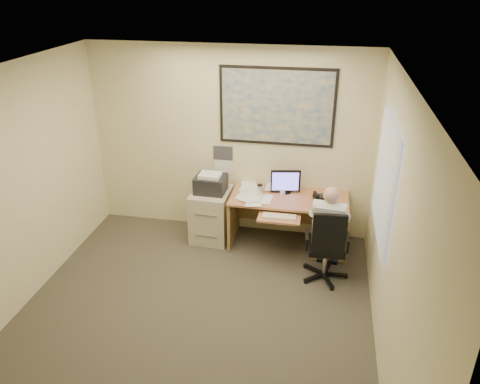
% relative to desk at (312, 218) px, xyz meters
% --- Properties ---
extents(room_shell, '(4.00, 4.50, 2.70)m').
position_rel_desk_xyz_m(room_shell, '(-1.23, -1.90, 0.91)').
color(room_shell, '#3D3A2F').
rests_on(room_shell, ground).
extents(desk, '(1.60, 0.97, 1.08)m').
position_rel_desk_xyz_m(desk, '(0.00, 0.00, 0.00)').
color(desk, '#BF7C52').
rests_on(desk, ground).
extents(world_map, '(1.56, 0.03, 1.06)m').
position_rel_desk_xyz_m(world_map, '(-0.58, 0.33, 1.46)').
color(world_map, '#1E4C93').
rests_on(world_map, room_shell).
extents(wall_calendar, '(0.28, 0.01, 0.42)m').
position_rel_desk_xyz_m(wall_calendar, '(-1.33, 0.34, 0.64)').
color(wall_calendar, white).
rests_on(wall_calendar, room_shell).
extents(window_blinds, '(0.06, 1.40, 1.30)m').
position_rel_desk_xyz_m(window_blinds, '(0.74, -1.10, 1.11)').
color(window_blinds, '#EFEACE').
rests_on(window_blinds, room_shell).
extents(filing_cabinet, '(0.54, 0.65, 1.02)m').
position_rel_desk_xyz_m(filing_cabinet, '(-1.43, -0.01, -0.00)').
color(filing_cabinet, '#BDB498').
rests_on(filing_cabinet, ground).
extents(office_chair, '(0.65, 0.65, 1.02)m').
position_rel_desk_xyz_m(office_chair, '(0.21, -0.76, -0.14)').
color(office_chair, black).
rests_on(office_chair, ground).
extents(person, '(0.59, 0.78, 1.24)m').
position_rel_desk_xyz_m(person, '(0.21, -0.69, 0.18)').
color(person, silver).
rests_on(person, office_chair).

